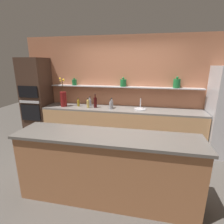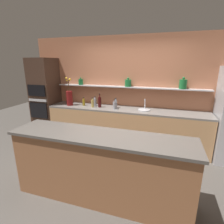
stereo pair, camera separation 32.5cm
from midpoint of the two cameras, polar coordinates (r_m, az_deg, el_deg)
ground_plane at (r=3.42m, az=3.10°, el=-19.48°), size 12.00×12.00×0.00m
back_wall_unit at (r=4.41m, az=8.63°, el=6.89°), size 5.20×0.28×2.60m
back_counter_unit at (r=4.29m, az=6.32°, el=-4.92°), size 3.79×0.62×0.92m
island_counter at (r=2.64m, az=-0.19°, el=-17.67°), size 2.59×0.61×1.02m
oven_tower at (r=5.02m, az=-19.16°, el=4.29°), size 0.61×0.64×2.09m
flower_vase at (r=4.53m, az=-11.74°, el=4.65°), size 0.15×0.15×0.71m
sink_fixture at (r=4.10m, az=12.71°, el=0.90°), size 0.27×0.27×0.25m
bottle_spirit_0 at (r=4.09m, az=3.08°, el=2.19°), size 0.07×0.07×0.23m
bottle_spirit_1 at (r=4.27m, az=-4.20°, el=2.83°), size 0.07×0.07×0.24m
bottle_wine_2 at (r=4.25m, az=-1.85°, el=3.23°), size 0.08×0.08×0.34m
bottle_spirit_3 at (r=4.18m, az=3.43°, el=2.60°), size 0.07×0.07×0.24m
bottle_oil_4 at (r=4.47m, az=-7.17°, el=3.16°), size 0.06×0.06×0.22m
bottle_spirit_5 at (r=4.43m, az=-3.49°, el=3.30°), size 0.07×0.07×0.24m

